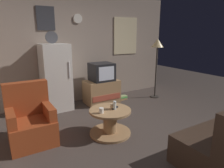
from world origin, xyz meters
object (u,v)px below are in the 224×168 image
wine_glass (115,105)px  mug_ceramic_white (101,111)px  tv_stand (102,92)px  coffee_table (110,122)px  standing_lamp (157,48)px  book_stack (123,97)px  mug_ceramic_tan (112,106)px  armchair (31,122)px  fridge (56,77)px  remote_control (115,108)px  crt_tv (102,72)px

wine_glass → mug_ceramic_white: size_ratio=1.67×
tv_stand → coffee_table: bearing=-113.2°
standing_lamp → book_stack: size_ratio=7.26×
mug_ceramic_tan → tv_stand: bearing=68.4°
mug_ceramic_tan → armchair: armchair is taller
coffee_table → fridge: bearing=104.6°
remote_control → coffee_table: bearing=162.0°
wine_glass → armchair: bearing=159.7°
fridge → mug_ceramic_white: bearing=-82.3°
standing_lamp → wine_glass: bearing=-149.5°
crt_tv → mug_ceramic_tan: bearing=-111.7°
book_stack → coffee_table: bearing=-130.6°
standing_lamp → mug_ceramic_white: 2.78m
crt_tv → wine_glass: size_ratio=3.60×
book_stack → armchair: bearing=-157.6°
remote_control → book_stack: 1.90m
fridge → tv_stand: fridge is taller
fridge → tv_stand: size_ratio=2.11×
fridge → remote_control: fridge is taller
fridge → book_stack: (1.69, -0.22, -0.70)m
fridge → tv_stand: (1.10, -0.15, -0.47)m
book_stack → fridge: bearing=172.5°
mug_ceramic_white → book_stack: mug_ceramic_white is taller
wine_glass → standing_lamp: bearing=30.5°
standing_lamp → wine_glass: (-2.07, -1.22, -0.83)m
mug_ceramic_white → crt_tv: bearing=61.6°
fridge → book_stack: fridge is taller
tv_stand → mug_ceramic_white: tv_stand is taller
tv_stand → mug_ceramic_tan: bearing=-111.6°
tv_stand → crt_tv: 0.51m
crt_tv → standing_lamp: (1.48, -0.36, 0.56)m
coffee_table → mug_ceramic_tan: (0.05, 0.01, 0.27)m
mug_ceramic_white → remote_control: (0.30, 0.07, -0.03)m
tv_stand → wine_glass: wine_glass is taller
remote_control → crt_tv: bearing=48.0°
tv_stand → mug_ceramic_tan: 1.66m
coffee_table → standing_lamp: bearing=28.9°
wine_glass → armchair: (-1.29, 0.48, -0.19)m
tv_stand → armchair: (-1.88, -1.09, 0.05)m
standing_lamp → mug_ceramic_white: standing_lamp is taller
crt_tv → armchair: 2.22m
coffee_table → crt_tv: bearing=66.7°
fridge → crt_tv: fridge is taller
fridge → crt_tv: 1.11m
mug_ceramic_white → armchair: 1.15m
remote_control → book_stack: size_ratio=0.69×
crt_tv → remote_control: crt_tv is taller
wine_glass → remote_control: (0.03, 0.04, -0.06)m
remote_control → fridge: bearing=86.0°
remote_control → armchair: size_ratio=0.16×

